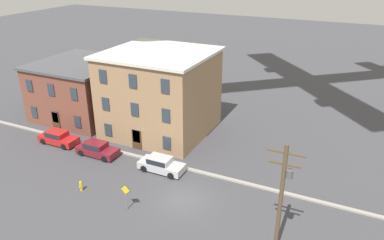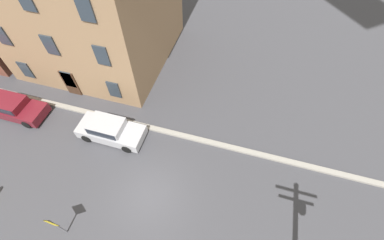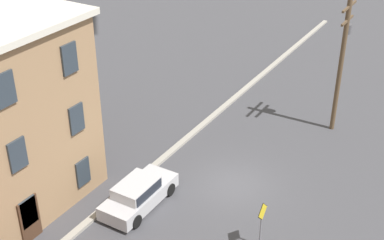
% 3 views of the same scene
% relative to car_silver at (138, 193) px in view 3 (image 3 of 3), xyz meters
% --- Properties ---
extents(ground_plane, '(200.00, 200.00, 0.00)m').
position_rel_car_silver_xyz_m(ground_plane, '(4.01, -3.23, -0.75)').
color(ground_plane, '#424247').
extents(kerb_strip, '(56.00, 0.36, 0.16)m').
position_rel_car_silver_xyz_m(kerb_strip, '(4.01, 1.27, -0.67)').
color(kerb_strip, '#9E998E').
rests_on(kerb_strip, ground_plane).
extents(car_silver, '(4.40, 1.92, 1.43)m').
position_rel_car_silver_xyz_m(car_silver, '(0.00, 0.00, 0.00)').
color(car_silver, '#B7B7BC').
rests_on(car_silver, ground_plane).
extents(caution_sign, '(0.93, 0.08, 2.38)m').
position_rel_car_silver_xyz_m(caution_sign, '(0.45, -6.34, 0.83)').
color(caution_sign, slate).
rests_on(caution_sign, ground_plane).
extents(utility_pole, '(2.40, 0.44, 8.35)m').
position_rel_car_silver_xyz_m(utility_pole, '(12.44, -5.75, 3.95)').
color(utility_pole, brown).
rests_on(utility_pole, ground_plane).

